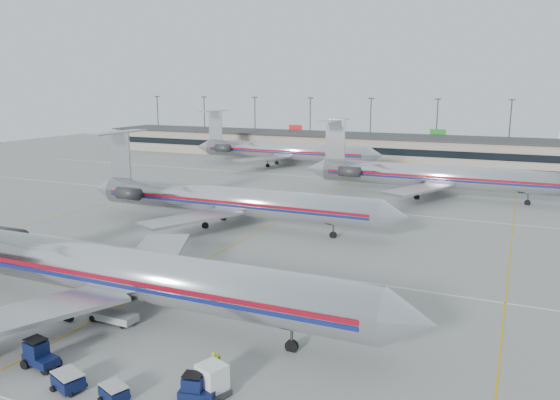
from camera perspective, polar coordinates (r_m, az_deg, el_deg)
The scene contains 17 objects.
ground at distance 52.12m, azimuth -13.49°, elevation -9.16°, with size 260.00×260.00×0.00m, color gray.
apron_markings at distance 59.85m, azimuth -7.67°, elevation -6.16°, with size 160.00×0.15×0.02m, color silver.
terminal at distance 140.43m, azimuth 11.46°, elevation 5.34°, with size 162.00×17.00×6.25m.
light_mast_row at distance 153.64m, azimuth 12.71°, elevation 7.85°, with size 163.60×0.40×15.28m.
jet_foreground at distance 46.61m, azimuth -17.45°, elevation -6.93°, with size 50.23×29.58×13.15m.
jet_second_row at distance 72.92m, azimuth -5.57°, elevation 0.02°, with size 46.62×27.45×12.20m.
jet_third_row at distance 94.67m, azimuth 15.74°, elevation 2.46°, with size 46.92×28.86×12.83m.
jet_back_row at distance 127.57m, azimuth 0.05°, elevation 5.20°, with size 47.00×28.91×12.85m.
tug_center at distance 40.81m, azimuth -23.89°, elevation -14.56°, with size 2.66×1.66×2.02m.
tug_right at distance 34.46m, azimuth -8.82°, elevation -18.96°, with size 2.33×1.50×1.75m.
cart_inner at distance 35.77m, azimuth -16.96°, elevation -18.66°, with size 2.02×1.71×0.97m.
cart_outer at distance 37.64m, azimuth -21.26°, elevation -17.19°, with size 2.34×1.96×1.13m.
uld_container at distance 34.82m, azimuth -7.11°, elevation -18.15°, with size 2.33×2.15×2.01m.
belt_loader at distance 45.98m, azimuth -17.00°, elevation -11.34°, with size 4.83×1.57×2.55m.
ramp_worker_near at distance 36.72m, azimuth -6.88°, elevation -16.70°, with size 0.64×0.42×1.75m, color #99C612.
ramp_worker_far at distance 36.49m, azimuth -6.50°, elevation -16.99°, with size 0.79×0.62×1.63m, color #A6CA13.
cone_right at distance 37.51m, azimuth -8.30°, elevation -17.02°, with size 0.50×0.50×0.68m, color #F23008.
Camera 1 is at (30.17, -38.34, 18.33)m, focal length 35.00 mm.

